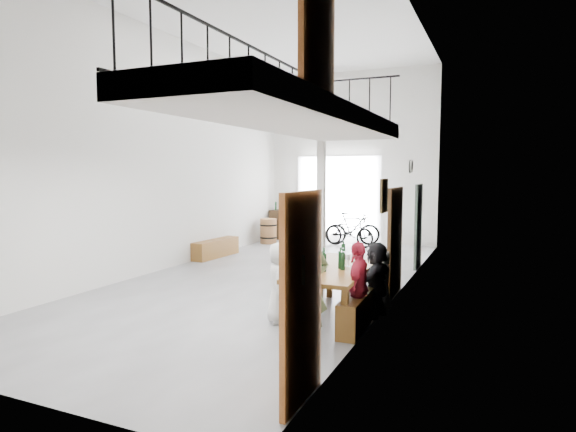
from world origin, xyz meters
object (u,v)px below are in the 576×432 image
at_px(bench_inner, 304,298).
at_px(host_standing, 304,286).
at_px(oak_barrel, 268,231).
at_px(side_bench, 216,248).
at_px(bicycle_near, 349,231).
at_px(serving_counter, 297,226).
at_px(tasting_table, 336,272).

relative_size(bench_inner, host_standing, 1.05).
distance_m(bench_inner, oak_barrel, 7.59).
bearing_deg(oak_barrel, side_bench, -93.95).
height_order(side_bench, host_standing, host_standing).
xyz_separation_m(bench_inner, bicycle_near, (-1.30, 7.05, 0.26)).
relative_size(side_bench, host_standing, 1.00).
distance_m(oak_barrel, serving_counter, 1.18).
height_order(side_bench, serving_counter, serving_counter).
relative_size(side_bench, bicycle_near, 0.95).
bearing_deg(host_standing, bicycle_near, 83.05).
distance_m(bench_inner, serving_counter, 8.27).
height_order(bench_inner, bicycle_near, bicycle_near).
xyz_separation_m(side_bench, host_standing, (4.71, -5.38, 0.60)).
bearing_deg(bench_inner, bicycle_near, 92.82).
height_order(bench_inner, side_bench, side_bench).
xyz_separation_m(tasting_table, bicycle_near, (-1.88, 7.11, -0.24)).
distance_m(bench_inner, bicycle_near, 7.17).
bearing_deg(bicycle_near, oak_barrel, 120.43).
distance_m(oak_barrel, host_standing, 9.38).
bearing_deg(tasting_table, bench_inner, 171.82).
bearing_deg(serving_counter, host_standing, -60.92).
distance_m(oak_barrel, bicycle_near, 2.59).
bearing_deg(tasting_table, host_standing, -88.69).
distance_m(tasting_table, bicycle_near, 7.35).
bearing_deg(side_bench, serving_counter, 79.02).
xyz_separation_m(tasting_table, serving_counter, (-3.86, 7.64, -0.21)).
bearing_deg(oak_barrel, host_standing, -61.21).
bearing_deg(side_bench, bicycle_near, 50.60).
distance_m(side_bench, oak_barrel, 2.84).
distance_m(bench_inner, side_bench, 5.49).
relative_size(bench_inner, oak_barrel, 2.22).
height_order(bench_inner, oak_barrel, oak_barrel).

